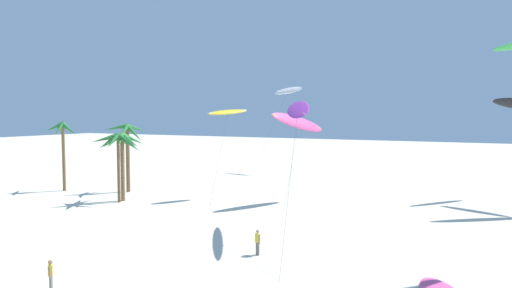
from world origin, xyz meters
TOP-DOWN VIEW (x-y plane):
  - palm_tree_0 at (-30.83, 34.80)m, footprint 3.41×3.28m
  - palm_tree_1 at (-23.78, 37.46)m, footprint 3.97×4.74m
  - palm_tree_2 at (-20.44, 32.42)m, footprint 4.91×4.85m
  - palm_tree_3 at (-20.56, 33.21)m, footprint 4.01×4.49m
  - flying_kite_0 at (-11.89, 39.22)m, footprint 3.44×8.76m
  - flying_kite_1 at (-4.45, 39.95)m, footprint 3.87×7.60m
  - flying_kite_5 at (-0.50, 29.49)m, footprint 5.10×13.14m
  - flying_kite_11 at (-14.36, 61.68)m, footprint 4.77×9.90m
  - person_near_right at (-7.30, 13.95)m, footprint 0.37×0.40m
  - person_mid_field at (-0.84, 23.66)m, footprint 0.46×0.32m

SIDE VIEW (x-z plane):
  - person_mid_field at x=-0.84m, z-range 0.08..1.66m
  - person_near_right at x=-7.30m, z-range 0.08..1.72m
  - palm_tree_3 at x=-20.56m, z-range 2.22..9.17m
  - palm_tree_2 at x=-20.44m, z-range 2.34..9.25m
  - palm_tree_1 at x=-23.78m, z-range 2.21..9.91m
  - palm_tree_0 at x=-30.83m, z-range 2.42..10.31m
  - flying_kite_1 at x=-4.45m, z-range 3.22..12.59m
  - flying_kite_0 at x=-11.89m, z-range 4.21..13.64m
  - flying_kite_5 at x=-0.50m, z-range 4.02..14.11m
  - flying_kite_11 at x=-14.36m, z-range 5.66..18.81m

